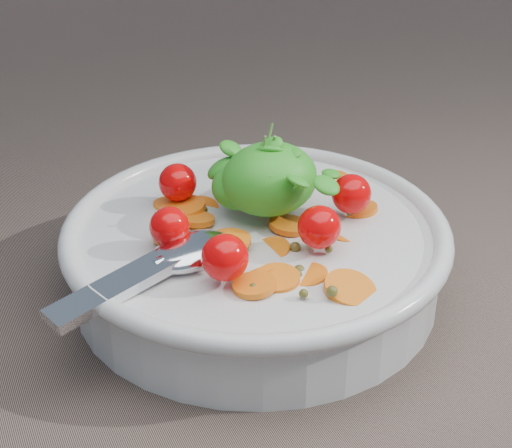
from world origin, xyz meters
name	(u,v)px	position (x,y,z in m)	size (l,w,h in m)	color
ground	(277,302)	(0.00, 0.00, 0.00)	(6.00, 6.00, 0.00)	#735E52
bowl	(256,250)	(-0.01, 0.02, 0.03)	(0.32, 0.29, 0.13)	silver
napkin	(210,199)	(0.01, 0.17, 0.00)	(0.16, 0.14, 0.01)	white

